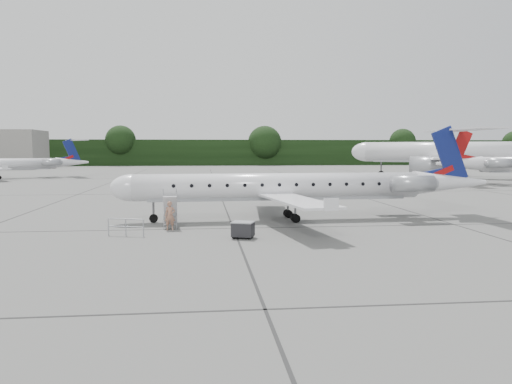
{
  "coord_description": "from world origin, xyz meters",
  "views": [
    {
      "loc": [
        -7.81,
        -27.02,
        5.04
      ],
      "look_at": [
        -4.4,
        4.71,
        2.3
      ],
      "focal_mm": 35.0,
      "sensor_mm": 36.0,
      "label": 1
    }
  ],
  "objects": [
    {
      "name": "main_regional_jet",
      "position": [
        -2.43,
        7.87,
        3.34
      ],
      "size": [
        26.77,
        19.77,
        6.68
      ],
      "primitive_type": null,
      "rotation": [
        0.0,
        0.0,
        0.04
      ],
      "color": "silver",
      "rests_on": "ground"
    },
    {
      "name": "passenger",
      "position": [
        -9.86,
        4.28,
        0.9
      ],
      "size": [
        0.68,
        0.47,
        1.81
      ],
      "primitive_type": "imported",
      "rotation": [
        0.0,
        0.0,
        0.05
      ],
      "color": "#9C6B55",
      "rests_on": "ground"
    },
    {
      "name": "bg_narrowbody",
      "position": [
        34.4,
        55.75,
        6.31
      ],
      "size": [
        42.92,
        38.88,
        12.62
      ],
      "primitive_type": null,
      "rotation": [
        0.0,
        0.0,
        -0.49
      ],
      "color": "silver",
      "rests_on": "ground"
    },
    {
      "name": "ground",
      "position": [
        0.0,
        0.0,
        0.0
      ],
      "size": [
        320.0,
        320.0,
        0.0
      ],
      "primitive_type": "plane",
      "color": "#62625F",
      "rests_on": "ground"
    },
    {
      "name": "treeline",
      "position": [
        0.0,
        130.0,
        4.0
      ],
      "size": [
        260.0,
        4.0,
        8.0
      ],
      "primitive_type": "cube",
      "color": "black",
      "rests_on": "ground"
    },
    {
      "name": "airstair",
      "position": [
        -9.91,
        5.51,
        1.05
      ],
      "size": [
        0.93,
        2.2,
        2.09
      ],
      "primitive_type": null,
      "rotation": [
        0.0,
        0.0,
        0.04
      ],
      "color": "silver",
      "rests_on": "ground"
    },
    {
      "name": "baggage_cart",
      "position": [
        -5.56,
        0.88,
        0.51
      ],
      "size": [
        1.42,
        1.29,
        1.01
      ],
      "primitive_type": null,
      "rotation": [
        0.0,
        0.0,
        -0.35
      ],
      "color": "#232326",
      "rests_on": "ground"
    },
    {
      "name": "safety_railing",
      "position": [
        -12.28,
        2.33,
        0.5
      ],
      "size": [
        2.12,
        0.74,
        1.0
      ],
      "primitive_type": null,
      "rotation": [
        0.0,
        0.0,
        -0.31
      ],
      "color": "gray",
      "rests_on": "ground"
    }
  ]
}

